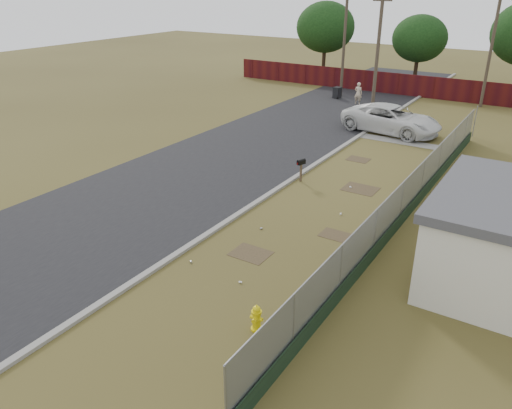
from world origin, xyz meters
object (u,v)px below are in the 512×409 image
Objects in this scene: mailbox at (301,164)px; trash_bin at (337,93)px; fire_hydrant at (256,318)px; pedestrian at (358,93)px; pickup_truck at (392,119)px.

mailbox reaches higher than trash_bin.
pedestrian reaches higher than fire_hydrant.
pedestrian is at bearing 102.79° from mailbox.
pedestrian is at bearing 45.50° from pickup_truck.
trash_bin is at bearing -26.28° from pedestrian.
fire_hydrant is at bearing -70.29° from trash_bin.
mailbox is at bearing -71.37° from trash_bin.
fire_hydrant is 29.41m from pedestrian.
pedestrian reaches higher than trash_bin.
mailbox is 10.88m from pickup_truck.
mailbox is 17.75m from pedestrian.
mailbox is at bearing 102.85° from pedestrian.
pickup_truck is (0.94, 10.84, -0.03)m from mailbox.
pickup_truck is 3.64× the size of pedestrian.
mailbox is at bearing 111.49° from fire_hydrant.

